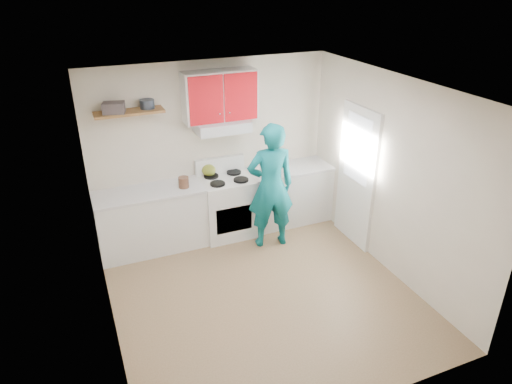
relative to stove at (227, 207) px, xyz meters
name	(u,v)px	position (x,y,z in m)	size (l,w,h in m)	color
floor	(262,293)	(-0.10, -1.57, -0.46)	(3.80, 3.80, 0.00)	brown
ceiling	(263,89)	(-0.10, -1.57, 2.14)	(3.60, 3.80, 0.04)	white
back_wall	(212,148)	(-0.10, 0.32, 0.84)	(3.60, 0.04, 2.60)	beige
front_wall	(356,299)	(-0.10, -3.47, 0.84)	(3.60, 0.04, 2.60)	beige
left_wall	(100,233)	(-1.90, -1.57, 0.84)	(0.04, 3.80, 2.60)	beige
right_wall	(391,177)	(1.70, -1.57, 0.84)	(0.04, 3.80, 2.60)	beige
door	(356,177)	(1.68, -0.88, 0.56)	(0.05, 0.85, 2.05)	white
door_glass	(358,149)	(1.65, -0.88, 0.99)	(0.01, 0.55, 0.95)	white
counter_left	(151,221)	(-1.14, 0.02, -0.01)	(1.52, 0.60, 0.90)	silver
counter_right	(288,195)	(1.04, 0.02, -0.01)	(1.32, 0.60, 0.90)	silver
stove	(227,207)	(0.00, 0.00, 0.00)	(0.76, 0.65, 0.92)	white
range_hood	(222,126)	(0.00, 0.10, 1.24)	(0.76, 0.44, 0.15)	silver
upper_cabinets	(220,96)	(0.00, 0.16, 1.66)	(1.02, 0.33, 0.70)	#AF0F16
shelf	(129,112)	(-1.25, 0.18, 1.56)	(0.90, 0.30, 0.04)	brown
books	(114,108)	(-1.44, 0.15, 1.65)	(0.27, 0.19, 0.14)	#463E40
tin	(147,104)	(-1.00, 0.21, 1.64)	(0.19, 0.19, 0.12)	#333D4C
kettle	(209,170)	(-0.20, 0.20, 0.55)	(0.21, 0.21, 0.18)	olive
crock	(184,183)	(-0.65, -0.05, 0.53)	(0.15, 0.15, 0.18)	#4C3021
cutting_board	(271,170)	(0.76, 0.06, 0.45)	(0.31, 0.23, 0.02)	olive
silicone_mat	(304,168)	(1.27, -0.06, 0.44)	(0.28, 0.23, 0.01)	red
person	(271,186)	(0.49, -0.52, 0.47)	(0.68, 0.45, 1.87)	#0C666C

